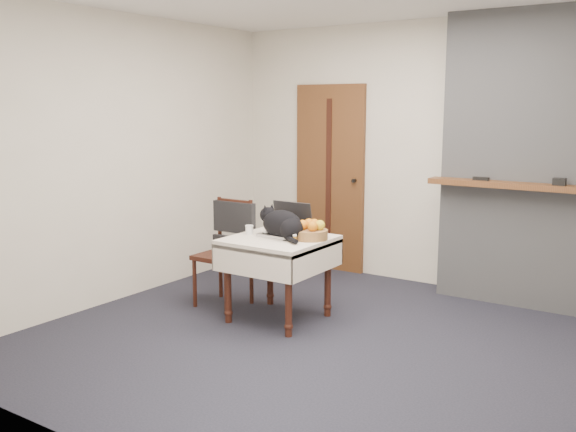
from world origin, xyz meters
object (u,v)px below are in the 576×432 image
object	(u,v)px
side_table	(279,251)
door	(330,178)
cream_jar	(249,230)
fruit_basket	(311,231)
chair	(229,237)
cat	(283,225)
pill_bottle	(295,239)
laptop	(287,227)

from	to	relation	value
side_table	door	bearing A→B (deg)	106.57
cream_jar	fruit_basket	distance (m)	0.55
door	chair	world-z (taller)	door
door	chair	xyz separation A→B (m)	(-0.12, -1.59, -0.39)
door	chair	size ratio (longest dim) A/B	2.10
cat	pill_bottle	size ratio (longest dim) A/B	7.77
side_table	laptop	distance (m)	0.22
chair	cream_jar	bearing A→B (deg)	-24.09
door	cream_jar	distance (m)	1.78
side_table	pill_bottle	size ratio (longest dim) A/B	11.76
side_table	laptop	size ratio (longest dim) A/B	2.10
door	laptop	world-z (taller)	door
fruit_basket	chair	size ratio (longest dim) A/B	0.30
pill_bottle	fruit_basket	xyz separation A→B (m)	(0.03, 0.19, 0.03)
pill_bottle	cat	bearing A→B (deg)	150.97
cat	pill_bottle	bearing A→B (deg)	-15.88
pill_bottle	chair	world-z (taller)	chair
chair	door	bearing A→B (deg)	85.74
side_table	laptop	bearing A→B (deg)	90.32
door	fruit_basket	world-z (taller)	door
side_table	cream_jar	size ratio (longest dim) A/B	10.08
side_table	cream_jar	xyz separation A→B (m)	(-0.29, -0.02, 0.15)
cream_jar	pill_bottle	bearing A→B (deg)	-8.37
cat	chair	size ratio (longest dim) A/B	0.54
door	pill_bottle	size ratio (longest dim) A/B	30.16
cream_jar	pill_bottle	distance (m)	0.51
door	cat	distance (m)	1.81
cream_jar	pill_bottle	size ratio (longest dim) A/B	1.17
cat	chair	world-z (taller)	cat
door	cat	world-z (taller)	door
pill_bottle	laptop	bearing A→B (deg)	135.18
cat	pill_bottle	world-z (taller)	cat
door	side_table	world-z (taller)	door
door	side_table	bearing A→B (deg)	-73.43
laptop	fruit_basket	bearing A→B (deg)	-5.68
door	pill_bottle	distance (m)	1.98
door	cat	size ratio (longest dim) A/B	3.88
side_table	pill_bottle	bearing A→B (deg)	-22.58
cat	laptop	bearing A→B (deg)	121.20
door	pill_bottle	xyz separation A→B (m)	(0.73, -1.82, -0.27)
cream_jar	chair	size ratio (longest dim) A/B	0.08
cream_jar	chair	world-z (taller)	chair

